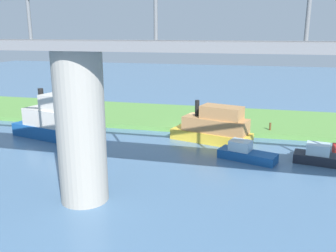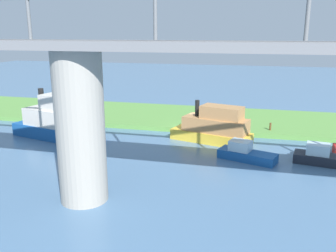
{
  "view_description": "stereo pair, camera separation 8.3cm",
  "coord_description": "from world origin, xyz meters",
  "px_view_note": "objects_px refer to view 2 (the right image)",
  "views": [
    {
      "loc": [
        -6.03,
        35.93,
        10.4
      ],
      "look_at": [
        1.63,
        5.0,
        2.0
      ],
      "focal_mm": 38.58,
      "sensor_mm": 36.0,
      "label": 1
    },
    {
      "loc": [
        -6.11,
        35.91,
        10.4
      ],
      "look_at": [
        1.63,
        5.0,
        2.0
      ],
      "focal_mm": 38.58,
      "sensor_mm": 36.0,
      "label": 2
    }
  ],
  "objects_px": {
    "motorboat_white": "(214,127)",
    "pontoon_yellow": "(246,153)",
    "mooring_post": "(270,126)",
    "riverboat_paddlewheel": "(60,121)",
    "person_on_bank": "(231,118)",
    "skiff_small": "(324,157)",
    "bridge_pylon": "(80,128)"
  },
  "relations": [
    {
      "from": "bridge_pylon",
      "to": "motorboat_white",
      "type": "xyz_separation_m",
      "value": [
        -6.44,
        -14.36,
        -3.24
      ]
    },
    {
      "from": "person_on_bank",
      "to": "skiff_small",
      "type": "bearing_deg",
      "value": 131.03
    },
    {
      "from": "mooring_post",
      "to": "motorboat_white",
      "type": "distance_m",
      "value": 6.61
    },
    {
      "from": "motorboat_white",
      "to": "bridge_pylon",
      "type": "bearing_deg",
      "value": 65.85
    },
    {
      "from": "riverboat_paddlewheel",
      "to": "motorboat_white",
      "type": "bearing_deg",
      "value": -170.76
    },
    {
      "from": "skiff_small",
      "to": "pontoon_yellow",
      "type": "xyz_separation_m",
      "value": [
        6.16,
        0.53,
        -0.02
      ]
    },
    {
      "from": "pontoon_yellow",
      "to": "riverboat_paddlewheel",
      "type": "bearing_deg",
      "value": -6.16
    },
    {
      "from": "person_on_bank",
      "to": "pontoon_yellow",
      "type": "bearing_deg",
      "value": 101.28
    },
    {
      "from": "riverboat_paddlewheel",
      "to": "pontoon_yellow",
      "type": "height_order",
      "value": "riverboat_paddlewheel"
    },
    {
      "from": "person_on_bank",
      "to": "riverboat_paddlewheel",
      "type": "bearing_deg",
      "value": 25.86
    },
    {
      "from": "person_on_bank",
      "to": "riverboat_paddlewheel",
      "type": "height_order",
      "value": "riverboat_paddlewheel"
    },
    {
      "from": "pontoon_yellow",
      "to": "person_on_bank",
      "type": "bearing_deg",
      "value": -78.72
    },
    {
      "from": "mooring_post",
      "to": "riverboat_paddlewheel",
      "type": "distance_m",
      "value": 21.38
    },
    {
      "from": "riverboat_paddlewheel",
      "to": "bridge_pylon",
      "type": "bearing_deg",
      "value": 125.89
    },
    {
      "from": "mooring_post",
      "to": "skiff_small",
      "type": "relative_size",
      "value": 0.15
    },
    {
      "from": "motorboat_white",
      "to": "pontoon_yellow",
      "type": "relative_size",
      "value": 1.61
    },
    {
      "from": "person_on_bank",
      "to": "motorboat_white",
      "type": "distance_m",
      "value": 5.6
    },
    {
      "from": "person_on_bank",
      "to": "riverboat_paddlewheel",
      "type": "xyz_separation_m",
      "value": [
        16.29,
        7.9,
        0.6
      ]
    },
    {
      "from": "person_on_bank",
      "to": "motorboat_white",
      "type": "relative_size",
      "value": 0.17
    },
    {
      "from": "bridge_pylon",
      "to": "person_on_bank",
      "type": "relative_size",
      "value": 6.76
    },
    {
      "from": "mooring_post",
      "to": "motorboat_white",
      "type": "height_order",
      "value": "motorboat_white"
    },
    {
      "from": "riverboat_paddlewheel",
      "to": "motorboat_white",
      "type": "xyz_separation_m",
      "value": [
        -15.06,
        -2.45,
        -0.34
      ]
    },
    {
      "from": "person_on_bank",
      "to": "skiff_small",
      "type": "xyz_separation_m",
      "value": [
        -8.13,
        9.34,
        -0.62
      ]
    },
    {
      "from": "riverboat_paddlewheel",
      "to": "motorboat_white",
      "type": "relative_size",
      "value": 1.23
    },
    {
      "from": "person_on_bank",
      "to": "pontoon_yellow",
      "type": "xyz_separation_m",
      "value": [
        -1.97,
        9.87,
        -0.64
      ]
    },
    {
      "from": "person_on_bank",
      "to": "skiff_small",
      "type": "height_order",
      "value": "person_on_bank"
    },
    {
      "from": "motorboat_white",
      "to": "skiff_small",
      "type": "xyz_separation_m",
      "value": [
        -9.36,
        3.89,
        -0.87
      ]
    },
    {
      "from": "mooring_post",
      "to": "riverboat_paddlewheel",
      "type": "bearing_deg",
      "value": 17.06
    },
    {
      "from": "motorboat_white",
      "to": "mooring_post",
      "type": "bearing_deg",
      "value": -144.54
    },
    {
      "from": "motorboat_white",
      "to": "riverboat_paddlewheel",
      "type": "bearing_deg",
      "value": 9.24
    },
    {
      "from": "riverboat_paddlewheel",
      "to": "pontoon_yellow",
      "type": "xyz_separation_m",
      "value": [
        -18.26,
        1.97,
        -1.23
      ]
    },
    {
      "from": "person_on_bank",
      "to": "skiff_small",
      "type": "distance_m",
      "value": 12.4
    }
  ]
}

